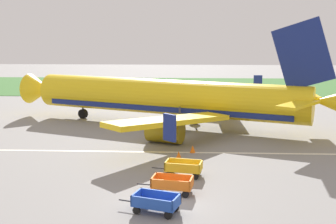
{
  "coord_description": "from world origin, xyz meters",
  "views": [
    {
      "loc": [
        1.28,
        -24.19,
        9.94
      ],
      "look_at": [
        -0.46,
        14.42,
        2.8
      ],
      "focal_mm": 46.43,
      "sensor_mm": 36.0,
      "label": 1
    }
  ],
  "objects_px": {
    "baggage_cart_third_in_row": "(183,168)",
    "traffic_cone_mid_apron": "(193,149)",
    "airplane": "(174,98)",
    "traffic_cone_near_plane": "(179,155)",
    "baggage_cart_nearest": "(156,202)",
    "baggage_cart_second_in_row": "(172,184)"
  },
  "relations": [
    {
      "from": "traffic_cone_mid_apron",
      "to": "traffic_cone_near_plane",
      "type": "bearing_deg",
      "value": -121.86
    },
    {
      "from": "airplane",
      "to": "baggage_cart_third_in_row",
      "type": "bearing_deg",
      "value": -86.0
    },
    {
      "from": "airplane",
      "to": "traffic_cone_near_plane",
      "type": "xyz_separation_m",
      "value": [
        0.7,
        -11.81,
        -2.75
      ]
    },
    {
      "from": "baggage_cart_second_in_row",
      "to": "baggage_cart_third_in_row",
      "type": "bearing_deg",
      "value": 78.54
    },
    {
      "from": "baggage_cart_third_in_row",
      "to": "traffic_cone_mid_apron",
      "type": "distance_m",
      "value": 6.11
    },
    {
      "from": "baggage_cart_nearest",
      "to": "traffic_cone_near_plane",
      "type": "bearing_deg",
      "value": 84.29
    },
    {
      "from": "baggage_cart_second_in_row",
      "to": "traffic_cone_mid_apron",
      "type": "distance_m",
      "value": 9.51
    },
    {
      "from": "baggage_cart_second_in_row",
      "to": "traffic_cone_mid_apron",
      "type": "bearing_deg",
      "value": 81.59
    },
    {
      "from": "airplane",
      "to": "baggage_cart_second_in_row",
      "type": "xyz_separation_m",
      "value": [
        0.44,
        -19.4,
        -2.45
      ]
    },
    {
      "from": "traffic_cone_mid_apron",
      "to": "baggage_cart_nearest",
      "type": "bearing_deg",
      "value": -100.01
    },
    {
      "from": "baggage_cart_nearest",
      "to": "traffic_cone_mid_apron",
      "type": "distance_m",
      "value": 12.6
    },
    {
      "from": "baggage_cart_second_in_row",
      "to": "traffic_cone_mid_apron",
      "type": "height_order",
      "value": "baggage_cart_second_in_row"
    },
    {
      "from": "airplane",
      "to": "traffic_cone_near_plane",
      "type": "relative_size",
      "value": 59.66
    },
    {
      "from": "baggage_cart_nearest",
      "to": "traffic_cone_near_plane",
      "type": "xyz_separation_m",
      "value": [
        1.06,
        10.59,
        -0.3
      ]
    },
    {
      "from": "baggage_cart_second_in_row",
      "to": "baggage_cart_third_in_row",
      "type": "xyz_separation_m",
      "value": [
        0.68,
        3.35,
        0.0
      ]
    },
    {
      "from": "baggage_cart_nearest",
      "to": "baggage_cart_third_in_row",
      "type": "xyz_separation_m",
      "value": [
        1.48,
        6.35,
        0.0
      ]
    },
    {
      "from": "airplane",
      "to": "traffic_cone_near_plane",
      "type": "distance_m",
      "value": 12.15
    },
    {
      "from": "airplane",
      "to": "baggage_cart_nearest",
      "type": "bearing_deg",
      "value": -90.91
    },
    {
      "from": "airplane",
      "to": "baggage_cart_second_in_row",
      "type": "height_order",
      "value": "airplane"
    },
    {
      "from": "airplane",
      "to": "traffic_cone_mid_apron",
      "type": "xyz_separation_m",
      "value": [
        1.83,
        -9.99,
        -2.74
      ]
    },
    {
      "from": "baggage_cart_nearest",
      "to": "traffic_cone_near_plane",
      "type": "height_order",
      "value": "baggage_cart_nearest"
    },
    {
      "from": "baggage_cart_nearest",
      "to": "baggage_cart_second_in_row",
      "type": "distance_m",
      "value": 3.11
    }
  ]
}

